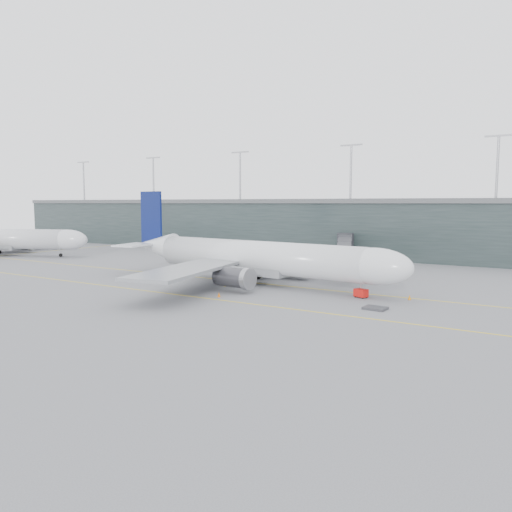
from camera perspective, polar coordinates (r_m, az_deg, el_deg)
The scene contains 17 objects.
ground at distance 95.80m, azimuth -2.65°, elevation -2.39°, with size 320.00×320.00×0.00m, color slate.
taxiline_a at distance 92.56m, azimuth -4.05°, elevation -2.69°, with size 160.00×0.25×0.02m, color yellow.
taxiline_b at distance 80.29m, azimuth -10.74°, elevation -4.14°, with size 160.00×0.25×0.02m, color yellow.
taxiline_lead_main at distance 110.44m, azimuth 5.36°, elevation -1.28°, with size 0.25×60.00×0.02m, color yellow.
taxiline_lead_adj at distance 162.32m, azimuth -20.86°, elevation 0.70°, with size 0.25×60.00×0.02m, color yellow.
terminal at distance 146.49m, azimuth 10.24°, elevation 3.45°, with size 240.00×36.00×29.00m.
main_aircraft at distance 87.14m, azimuth -0.18°, elevation -0.17°, with size 58.72×54.95×16.46m.
jet_bridge at distance 109.59m, azimuth 11.27°, elevation 1.21°, with size 18.82×43.07×6.70m.
gse_cart at distance 76.30m, azimuth 11.91°, elevation -4.14°, with size 2.25×1.85×1.32m.
baggage_dolly at distance 68.61m, azimuth 13.47°, elevation -5.80°, with size 2.94×2.35×0.29m, color #343439.
uld_a at distance 108.28m, azimuth -2.13°, elevation -0.84°, with size 2.33×1.93×2.01m.
uld_b at distance 106.96m, azimuth 0.10°, elevation -1.02°, with size 2.25×2.05×1.66m.
uld_c at distance 105.31m, azimuth 0.55°, elevation -1.15°, with size 1.95×1.64×1.63m.
cone_nose at distance 76.40m, azimuth 17.14°, elevation -4.54°, with size 0.48×0.48×0.77m, color orange.
cone_wing_stbd at distance 75.40m, azimuth -4.26°, elevation -4.43°, with size 0.47×0.47×0.75m, color orange.
cone_wing_port at distance 99.23m, azimuth 4.68°, elevation -1.88°, with size 0.49×0.49×0.77m, color #D44C0B.
cone_tail at distance 93.48m, azimuth -10.75°, elevation -2.51°, with size 0.39×0.39×0.62m, color #D1660B.
Camera 1 is at (53.44, -78.24, 14.11)m, focal length 35.00 mm.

